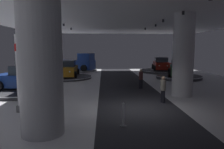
# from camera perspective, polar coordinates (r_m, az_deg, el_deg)

# --- Properties ---
(ground) EXTENTS (24.00, 44.00, 0.06)m
(ground) POSITION_cam_1_polar(r_m,az_deg,el_deg) (11.52, 7.19, -9.22)
(ground) COLOR silver
(ceiling_with_spotlights) EXTENTS (24.00, 44.00, 0.39)m
(ceiling_with_spotlights) POSITION_cam_1_polar(r_m,az_deg,el_deg) (11.31, 7.65, 19.02)
(ceiling_with_spotlights) COLOR silver
(column_right) EXTENTS (1.37, 1.37, 5.50)m
(column_right) POSITION_cam_1_polar(r_m,az_deg,el_deg) (14.80, 18.81, 4.96)
(column_right) COLOR silver
(column_right) RESTS_ON ground
(column_left) EXTENTS (1.57, 1.57, 5.50)m
(column_left) POSITION_cam_1_polar(r_m,az_deg,el_deg) (8.07, -18.85, 3.53)
(column_left) COLOR #ADADB2
(column_left) RESTS_ON ground
(brand_sign_pylon) EXTENTS (1.35, 0.85, 3.89)m
(brand_sign_pylon) POSITION_cam_1_polar(r_m,az_deg,el_deg) (11.27, -21.50, 0.56)
(brand_sign_pylon) COLOR slate
(brand_sign_pylon) RESTS_ON ground
(display_platform_far_right) EXTENTS (4.83, 4.83, 0.33)m
(display_platform_far_right) POSITION_cam_1_polar(r_m,az_deg,el_deg) (23.56, 17.68, -0.62)
(display_platform_far_right) COLOR #333338
(display_platform_far_right) RESTS_ON ground
(display_car_far_right) EXTENTS (3.13, 4.54, 1.71)m
(display_car_far_right) POSITION_cam_1_polar(r_m,az_deg,el_deg) (23.49, 17.76, 1.59)
(display_car_far_right) COLOR #2D5638
(display_car_far_right) RESTS_ON display_platform_far_right
(display_platform_far_left) EXTENTS (5.19, 5.19, 0.23)m
(display_platform_far_left) POSITION_cam_1_polar(r_m,az_deg,el_deg) (23.11, -11.94, -0.71)
(display_platform_far_left) COLOR #333338
(display_platform_far_left) RESTS_ON ground
(display_car_far_left) EXTENTS (2.31, 4.28, 1.71)m
(display_car_far_left) POSITION_cam_1_polar(r_m,az_deg,el_deg) (23.04, -11.99, 1.43)
(display_car_far_left) COLOR #B77519
(display_car_far_left) RESTS_ON display_platform_far_left
(display_platform_deep_left) EXTENTS (6.05, 6.05, 0.26)m
(display_platform_deep_left) POSITION_cam_1_polar(r_m,az_deg,el_deg) (29.30, -10.03, 0.98)
(display_platform_deep_left) COLOR silver
(display_platform_deep_left) RESTS_ON ground
(pickup_truck_deep_left) EXTENTS (5.70, 3.99, 2.30)m
(pickup_truck_deep_left) POSITION_cam_1_polar(r_m,az_deg,el_deg) (29.06, -9.51, 3.02)
(pickup_truck_deep_left) COLOR navy
(pickup_truck_deep_left) RESTS_ON display_platform_deep_left
(display_platform_mid_left) EXTENTS (5.53, 5.53, 0.26)m
(display_platform_mid_left) POSITION_cam_1_polar(r_m,az_deg,el_deg) (16.80, -22.45, -3.94)
(display_platform_mid_left) COLOR #333338
(display_platform_mid_left) RESTS_ON ground
(display_car_mid_left) EXTENTS (4.42, 2.72, 1.71)m
(display_car_mid_left) POSITION_cam_1_polar(r_m,az_deg,el_deg) (16.65, -22.50, -0.98)
(display_car_mid_left) COLOR navy
(display_car_mid_left) RESTS_ON display_platform_mid_left
(display_platform_deep_right) EXTENTS (5.42, 5.42, 0.35)m
(display_platform_deep_right) POSITION_cam_1_polar(r_m,az_deg,el_deg) (29.04, 13.18, 0.94)
(display_platform_deep_right) COLOR #333338
(display_platform_deep_right) RESTS_ON ground
(display_car_deep_right) EXTENTS (2.70, 4.41, 1.71)m
(display_car_deep_right) POSITION_cam_1_polar(r_m,az_deg,el_deg) (28.99, 13.22, 2.75)
(display_car_deep_right) COLOR maroon
(display_car_deep_right) RESTS_ON display_platform_deep_right
(visitor_walking_near) EXTENTS (0.32, 0.32, 1.59)m
(visitor_walking_near) POSITION_cam_1_polar(r_m,az_deg,el_deg) (16.80, 7.86, -0.84)
(visitor_walking_near) COLOR black
(visitor_walking_near) RESTS_ON ground
(visitor_walking_far) EXTENTS (0.32, 0.32, 1.59)m
(visitor_walking_far) POSITION_cam_1_polar(r_m,az_deg,el_deg) (12.70, 13.73, -3.52)
(visitor_walking_far) COLOR black
(visitor_walking_far) RESTS_ON ground
(stanchion_a) EXTENTS (0.28, 0.28, 1.01)m
(stanchion_a) POSITION_cam_1_polar(r_m,az_deg,el_deg) (8.79, 3.08, -11.68)
(stanchion_a) COLOR #333338
(stanchion_a) RESTS_ON ground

